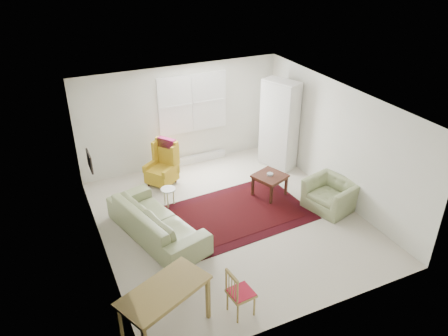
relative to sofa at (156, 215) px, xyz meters
name	(u,v)px	position (x,y,z in m)	size (l,w,h in m)	color
room	(227,160)	(1.51, 0.08, 0.79)	(5.04, 5.54, 2.51)	beige
rug	(233,214)	(1.61, 0.01, -0.45)	(3.07, 1.97, 0.03)	black
sofa	(156,215)	(0.00, 0.00, 0.00)	(2.31, 0.90, 0.93)	#838C5D
armchair	(331,192)	(3.59, -0.60, -0.09)	(0.97, 0.84, 0.75)	#838C5D
wingback_chair	(161,164)	(0.68, 1.83, 0.06)	(0.61, 0.64, 1.05)	gold
coffee_table	(269,185)	(2.68, 0.37, -0.21)	(0.62, 0.62, 0.51)	#421E14
stool	(169,197)	(0.53, 0.90, -0.26)	(0.31, 0.31, 0.42)	white
cabinet	(279,125)	(3.59, 1.55, 0.62)	(0.45, 0.87, 2.17)	white
desk	(166,311)	(-0.56, -2.28, -0.06)	(1.29, 0.65, 0.82)	olive
desk_chair	(241,292)	(0.57, -2.41, -0.05)	(0.36, 0.36, 0.83)	olive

